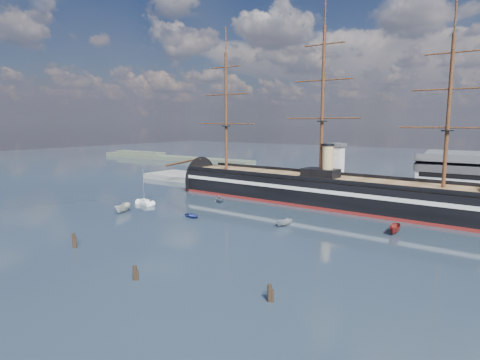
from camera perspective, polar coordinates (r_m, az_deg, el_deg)
The scene contains 14 objects.
ground at distance 103.23m, azimuth 4.91°, elevation -4.96°, with size 600.00×600.00×0.00m, color #1E262F.
quay at distance 131.56m, azimuth 16.66°, elevation -2.41°, with size 180.00×18.00×2.00m, color slate.
quay_tower at distance 129.74m, azimuth 13.48°, elevation 1.92°, with size 5.00×5.00×15.00m.
shoreline at distance 263.73m, azimuth -11.06°, elevation 3.27°, with size 120.00×10.00×4.00m.
warship at distance 119.91m, azimuth 9.68°, elevation -1.23°, with size 113.20×19.88×53.94m.
sailboat at distance 118.78m, azimuth -13.36°, elevation -3.08°, with size 6.72×3.80×10.32m.
motorboat_a at distance 109.41m, azimuth -16.31°, elevation -4.51°, with size 7.43×2.73×2.97m, color beige.
motorboat_b at distance 100.76m, azimuth -6.83°, elevation -5.31°, with size 3.01×1.20×1.40m, color navy.
motorboat_c at distance 92.25m, azimuth 6.30°, elevation -6.57°, with size 5.32×1.95×2.13m, color gray.
motorboat_d at distance 118.86m, azimuth -2.95°, elevation -3.19°, with size 6.58×2.85×2.41m, color #525D67.
motorboat_f at distance 91.88m, azimuth 21.13°, elevation -7.15°, with size 6.23×2.29×2.49m, color maroon.
piling_near_left at distance 82.86m, azimuth -22.51°, elevation -8.88°, with size 0.64×0.64×3.50m, color black.
piling_near_mid at distance 64.01m, azimuth -14.68°, elevation -13.56°, with size 0.64×0.64×2.92m, color black.
piling_near_right at distance 55.41m, azimuth 4.21°, elevation -16.85°, with size 0.64×0.64×3.05m, color black.
Camera 1 is at (50.36, -47.01, 23.45)m, focal length 30.00 mm.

